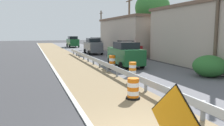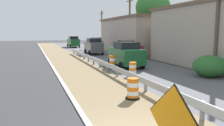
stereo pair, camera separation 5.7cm
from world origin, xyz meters
name	(u,v)px [view 2 (the right image)]	position (x,y,z in m)	size (l,w,h in m)	color
warning_sign_diamond	(173,123)	(-0.09, -1.39, 1.05)	(0.26, 1.64, 1.96)	black
traffic_barrel_nearest	(133,90)	(1.34, 3.76, 0.43)	(0.66, 0.66, 0.97)	orange
traffic_barrel_close	(133,70)	(3.64, 8.74, 0.44)	(0.63, 0.63, 0.98)	orange
traffic_barrel_mid	(113,63)	(3.30, 11.98, 0.52)	(0.65, 0.65, 1.14)	orange
car_lead_near_lane	(73,42)	(5.06, 40.26, 1.10)	(2.05, 4.46, 2.20)	#195128
car_trailing_near_lane	(128,49)	(8.01, 19.64, 1.01)	(2.22, 4.24, 2.03)	maroon
car_lead_far_lane	(94,46)	(5.16, 24.96, 1.11)	(2.06, 4.39, 2.22)	#4C5156
car_mid_far_lane	(97,43)	(8.14, 33.74, 1.05)	(2.08, 4.39, 2.09)	#4C5156
car_trailing_far_lane	(126,54)	(4.88, 12.95, 1.09)	(2.22, 4.70, 2.18)	#195128
roadside_shop_near	(221,35)	(13.16, 10.56, 2.80)	(7.25, 13.51, 5.58)	#AD9E8E
roadside_shop_far	(139,35)	(12.38, 25.36, 2.58)	(8.03, 14.35, 5.14)	#AD9E8E
utility_pole_near	(217,13)	(9.56, 7.43, 4.35)	(0.24, 1.80, 8.38)	brown
utility_pole_mid	(130,25)	(9.14, 21.71, 3.90)	(0.24, 1.80, 7.49)	brown
utility_pole_far	(102,29)	(10.00, 36.74, 3.69)	(0.24, 1.80, 7.08)	brown
bush_roadside	(209,66)	(8.43, 6.69, 0.74)	(2.21, 2.21, 1.49)	#286028
tree_roadside	(153,8)	(12.97, 22.52, 6.33)	(4.74, 4.74, 8.49)	brown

